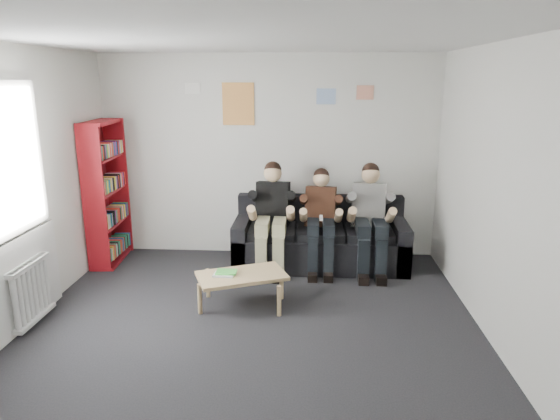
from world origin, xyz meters
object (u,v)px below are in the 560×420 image
object	(u,v)px
sofa	(320,241)
person_right	(370,219)
coffee_table	(242,278)
person_middle	(321,221)
person_left	(272,218)
bookshelf	(107,193)

from	to	relation	value
sofa	person_right	distance (m)	0.74
coffee_table	person_middle	bearing A→B (deg)	53.27
person_right	person_left	bearing A→B (deg)	-170.08
coffee_table	person_left	distance (m)	1.21
coffee_table	person_left	bearing A→B (deg)	78.34
bookshelf	coffee_table	bearing A→B (deg)	-37.92
bookshelf	person_middle	distance (m)	2.80
person_right	person_middle	bearing A→B (deg)	-170.46
bookshelf	coffee_table	world-z (taller)	bookshelf
person_middle	person_left	bearing A→B (deg)	-171.84
bookshelf	coffee_table	distance (m)	2.40
sofa	person_left	bearing A→B (deg)	-161.77
person_left	person_middle	size ratio (longest dim) A/B	1.06
sofa	bookshelf	bearing A→B (deg)	-178.97
sofa	person_middle	xyz separation A→B (m)	(0.00, -0.20, 0.34)
bookshelf	person_left	bearing A→B (deg)	-8.26
person_middle	person_right	world-z (taller)	person_right
person_middle	person_right	bearing A→B (deg)	7.41
person_left	person_middle	distance (m)	0.62
bookshelf	person_middle	size ratio (longest dim) A/B	1.45
bookshelf	coffee_table	size ratio (longest dim) A/B	2.04
person_middle	bookshelf	bearing A→B (deg)	-175.29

